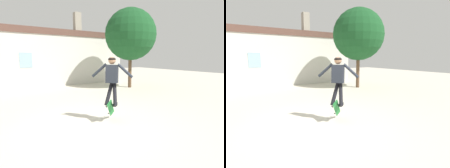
# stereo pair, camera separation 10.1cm
# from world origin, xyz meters

# --- Properties ---
(ground_plane) EXTENTS (40.00, 40.00, 0.00)m
(ground_plane) POSITION_xyz_m (0.00, 0.00, 0.00)
(ground_plane) COLOR beige
(building_backdrop) EXTENTS (13.13, 0.52, 4.91)m
(building_backdrop) POSITION_xyz_m (0.03, 7.43, 1.95)
(building_backdrop) COLOR beige
(building_backdrop) RESTS_ON ground_plane
(tree_right) EXTENTS (3.13, 3.13, 4.84)m
(tree_right) POSITION_xyz_m (4.85, 4.26, 3.27)
(tree_right) COLOR brown
(tree_right) RESTS_ON ground_plane
(skater) EXTENTS (0.90, 0.96, 1.44)m
(skater) POSITION_xyz_m (0.58, -0.10, 1.36)
(skater) COLOR #282D38
(skateboard_flipping) EXTENTS (0.57, 0.49, 0.67)m
(skateboard_flipping) POSITION_xyz_m (0.56, -0.05, 0.40)
(skateboard_flipping) COLOR #237F38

